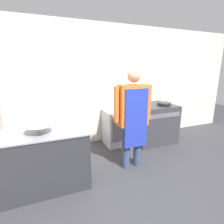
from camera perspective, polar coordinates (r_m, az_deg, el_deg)
ground_plane at (r=2.74m, az=8.03°, el=-25.33°), size 14.00×14.00×0.00m
wall_back at (r=4.03m, az=-6.03°, el=8.53°), size 8.00×0.05×2.70m
prep_counter at (r=2.82m, az=-21.29°, el=-14.45°), size 1.29×0.66×0.87m
stove at (r=4.35m, az=13.02°, el=-3.49°), size 0.99×0.80×0.91m
fridge_unit at (r=4.08m, az=2.12°, el=-4.96°), size 0.65×0.56×0.80m
person_cook at (r=2.97m, az=6.88°, el=-0.59°), size 0.69×0.24×1.72m
mixing_bowl at (r=2.60m, az=-22.65°, el=-5.27°), size 0.37×0.37×0.12m
stock_pot at (r=4.20m, az=9.86°, el=4.52°), size 0.29×0.29×0.27m
saute_pan at (r=4.24m, az=16.66°, el=2.68°), size 0.31×0.31×0.05m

